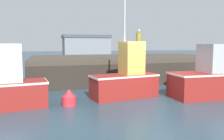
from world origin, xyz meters
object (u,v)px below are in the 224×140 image
object	(u,v)px
fishing_boat_near_right	(126,79)
mooring_buoy_foreground	(69,98)
dockworker	(139,43)
fishing_boat_mid	(210,77)

from	to	relation	value
fishing_boat_near_right	mooring_buoy_foreground	distance (m)	2.72
dockworker	mooring_buoy_foreground	size ratio (longest dim) A/B	2.79
fishing_boat_near_right	dockworker	size ratio (longest dim) A/B	2.93
fishing_boat_near_right	dockworker	distance (m)	5.16
fishing_boat_mid	dockworker	size ratio (longest dim) A/B	1.91
fishing_boat_near_right	dockworker	world-z (taller)	fishing_boat_near_right
fishing_boat_near_right	fishing_boat_mid	world-z (taller)	fishing_boat_near_right
fishing_boat_near_right	fishing_boat_mid	distance (m)	3.77
fishing_boat_mid	mooring_buoy_foreground	bearing A→B (deg)	176.75
fishing_boat_mid	dockworker	bearing A→B (deg)	102.69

